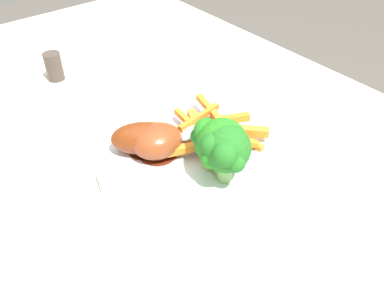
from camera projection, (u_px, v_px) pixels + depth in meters
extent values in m
cube|color=beige|center=(183.00, 183.00, 0.54)|extent=(1.29, 0.78, 0.03)
cylinder|color=#9C9582|center=(153.00, 120.00, 1.29)|extent=(0.06, 0.06, 0.72)
cylinder|color=silver|center=(192.00, 159.00, 0.54)|extent=(0.26, 0.26, 0.01)
cylinder|color=#8DA958|center=(210.00, 161.00, 0.51)|extent=(0.02, 0.02, 0.02)
sphere|color=#207229|center=(211.00, 145.00, 0.50)|extent=(0.04, 0.04, 0.04)
sphere|color=#207229|center=(213.00, 148.00, 0.49)|extent=(0.02, 0.02, 0.02)
sphere|color=#207229|center=(211.00, 139.00, 0.51)|extent=(0.01, 0.01, 0.01)
sphere|color=#207229|center=(201.00, 135.00, 0.50)|extent=(0.02, 0.02, 0.02)
sphere|color=#207229|center=(200.00, 137.00, 0.50)|extent=(0.02, 0.02, 0.02)
sphere|color=#207229|center=(205.00, 149.00, 0.48)|extent=(0.02, 0.02, 0.02)
sphere|color=#207229|center=(203.00, 147.00, 0.48)|extent=(0.02, 0.02, 0.02)
cylinder|color=#78AE58|center=(225.00, 171.00, 0.50)|extent=(0.02, 0.02, 0.03)
sphere|color=#1F621E|center=(226.00, 148.00, 0.47)|extent=(0.06, 0.06, 0.06)
sphere|color=#1F621E|center=(238.00, 147.00, 0.48)|extent=(0.03, 0.03, 0.03)
sphere|color=#1F621E|center=(225.00, 154.00, 0.45)|extent=(0.03, 0.03, 0.03)
sphere|color=#1F621E|center=(236.00, 163.00, 0.46)|extent=(0.02, 0.02, 0.02)
sphere|color=#1F621E|center=(223.00, 134.00, 0.48)|extent=(0.03, 0.03, 0.03)
sphere|color=#1F621E|center=(212.00, 145.00, 0.46)|extent=(0.03, 0.03, 0.03)
sphere|color=#1F621E|center=(214.00, 156.00, 0.47)|extent=(0.03, 0.03, 0.03)
cylinder|color=#7BA04C|center=(221.00, 165.00, 0.51)|extent=(0.02, 0.02, 0.02)
sphere|color=#22761B|center=(222.00, 143.00, 0.48)|extent=(0.06, 0.06, 0.06)
sphere|color=#22761B|center=(207.00, 142.00, 0.49)|extent=(0.03, 0.03, 0.03)
sphere|color=#22761B|center=(206.00, 131.00, 0.49)|extent=(0.03, 0.03, 0.03)
sphere|color=#22761B|center=(212.00, 131.00, 0.49)|extent=(0.02, 0.02, 0.02)
sphere|color=#22761B|center=(212.00, 156.00, 0.47)|extent=(0.03, 0.03, 0.03)
cube|color=orange|center=(213.00, 134.00, 0.57)|extent=(0.08, 0.07, 0.01)
cube|color=orange|center=(225.00, 120.00, 0.59)|extent=(0.04, 0.07, 0.01)
cube|color=orange|center=(200.00, 133.00, 0.55)|extent=(0.10, 0.05, 0.01)
cube|color=orange|center=(201.00, 145.00, 0.53)|extent=(0.05, 0.10, 0.01)
cube|color=orange|center=(238.00, 131.00, 0.56)|extent=(0.07, 0.07, 0.01)
cube|color=orange|center=(196.00, 130.00, 0.55)|extent=(0.11, 0.02, 0.01)
cube|color=orange|center=(211.00, 132.00, 0.57)|extent=(0.04, 0.08, 0.01)
cube|color=orange|center=(217.00, 130.00, 0.58)|extent=(0.10, 0.03, 0.01)
cube|color=orange|center=(204.00, 133.00, 0.55)|extent=(0.07, 0.07, 0.01)
cube|color=orange|center=(199.00, 117.00, 0.56)|extent=(0.02, 0.08, 0.01)
cube|color=orange|center=(237.00, 134.00, 0.57)|extent=(0.08, 0.02, 0.01)
cube|color=orange|center=(191.00, 133.00, 0.57)|extent=(0.06, 0.05, 0.01)
cube|color=orange|center=(230.00, 141.00, 0.54)|extent=(0.06, 0.06, 0.01)
cube|color=orange|center=(210.00, 110.00, 0.58)|extent=(0.08, 0.03, 0.01)
cube|color=orange|center=(220.00, 123.00, 0.56)|extent=(0.06, 0.03, 0.01)
cylinder|color=#4B1909|center=(143.00, 150.00, 0.55)|extent=(0.04, 0.04, 0.00)
ellipsoid|color=maroon|center=(142.00, 138.00, 0.53)|extent=(0.09, 0.10, 0.04)
cylinder|color=beige|center=(192.00, 137.00, 0.54)|extent=(0.03, 0.04, 0.01)
sphere|color=silver|center=(207.00, 136.00, 0.54)|extent=(0.02, 0.02, 0.02)
cylinder|color=#592110|center=(158.00, 153.00, 0.54)|extent=(0.05, 0.05, 0.00)
ellipsoid|color=brown|center=(157.00, 141.00, 0.53)|extent=(0.07, 0.08, 0.04)
cylinder|color=beige|center=(197.00, 131.00, 0.55)|extent=(0.02, 0.04, 0.01)
sphere|color=silver|center=(210.00, 127.00, 0.56)|extent=(0.02, 0.02, 0.02)
cylinder|color=#55240A|center=(150.00, 150.00, 0.55)|extent=(0.04, 0.04, 0.00)
ellipsoid|color=brown|center=(149.00, 138.00, 0.53)|extent=(0.07, 0.08, 0.04)
cylinder|color=beige|center=(189.00, 131.00, 0.55)|extent=(0.02, 0.04, 0.01)
sphere|color=silver|center=(202.00, 128.00, 0.56)|extent=(0.02, 0.02, 0.02)
cube|color=silver|center=(146.00, 24.00, 0.90)|extent=(0.05, 0.19, 0.00)
cylinder|color=#423833|center=(54.00, 66.00, 0.70)|extent=(0.03, 0.03, 0.05)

